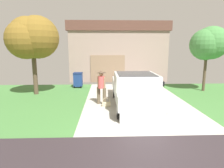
% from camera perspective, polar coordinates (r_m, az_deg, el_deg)
% --- Properties ---
extents(pickup_truck, '(2.03, 5.43, 1.62)m').
position_cam_1_polar(pickup_truck, '(9.21, 6.68, -2.23)').
color(pickup_truck, silver).
rests_on(pickup_truck, ground).
extents(person_with_hat, '(0.46, 0.44, 1.70)m').
position_cam_1_polar(person_with_hat, '(9.45, -3.15, -0.52)').
color(person_with_hat, brown).
rests_on(person_with_hat, ground).
extents(handbag, '(0.40, 0.20, 0.42)m').
position_cam_1_polar(handbag, '(9.31, -1.68, -5.89)').
color(handbag, beige).
rests_on(handbag, ground).
extents(house_with_garage, '(8.37, 6.52, 4.88)m').
position_cam_1_polar(house_with_garage, '(18.78, 1.38, 9.66)').
color(house_with_garage, tan).
rests_on(house_with_garage, ground).
extents(front_yard_tree, '(2.89, 2.62, 4.59)m').
position_cam_1_polar(front_yard_tree, '(12.19, -22.74, 12.52)').
color(front_yard_tree, brown).
rests_on(front_yard_tree, ground).
extents(neighbor_tree, '(2.39, 2.08, 4.12)m').
position_cam_1_polar(neighbor_tree, '(13.82, 26.66, 10.58)').
color(neighbor_tree, brown).
rests_on(neighbor_tree, ground).
extents(wheeled_trash_bin, '(0.60, 0.72, 1.05)m').
position_cam_1_polar(wheeled_trash_bin, '(13.92, -10.00, 1.37)').
color(wheeled_trash_bin, navy).
rests_on(wheeled_trash_bin, ground).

